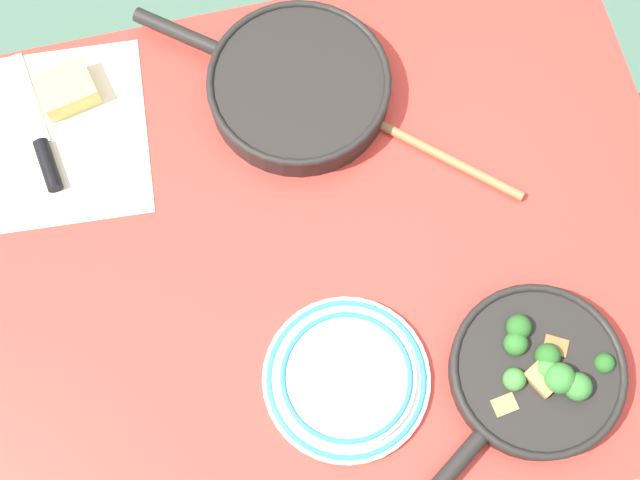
% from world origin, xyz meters
% --- Properties ---
extents(ground_plane, '(14.00, 14.00, 0.00)m').
position_xyz_m(ground_plane, '(0.00, 0.00, 0.00)').
color(ground_plane, '#476B56').
extents(dining_table_red, '(1.10, 0.86, 0.77)m').
position_xyz_m(dining_table_red, '(0.00, 0.00, 0.68)').
color(dining_table_red, red).
rests_on(dining_table_red, ground_plane).
extents(skillet_broccoli, '(0.32, 0.26, 0.07)m').
position_xyz_m(skillet_broccoli, '(0.25, -0.26, 0.80)').
color(skillet_broccoli, black).
rests_on(skillet_broccoli, dining_table_red).
extents(skillet_eggs, '(0.38, 0.34, 0.05)m').
position_xyz_m(skillet_eggs, '(0.02, 0.25, 0.80)').
color(skillet_eggs, black).
rests_on(skillet_eggs, dining_table_red).
extents(wooden_spoon, '(0.30, 0.28, 0.02)m').
position_xyz_m(wooden_spoon, '(0.15, 0.16, 0.78)').
color(wooden_spoon, '#996B42').
rests_on(wooden_spoon, dining_table_red).
extents(parchment_sheet, '(0.31, 0.32, 0.00)m').
position_xyz_m(parchment_sheet, '(-0.37, 0.27, 0.77)').
color(parchment_sheet, beige).
rests_on(parchment_sheet, dining_table_red).
extents(grater_knife, '(0.06, 0.25, 0.02)m').
position_xyz_m(grater_knife, '(-0.39, 0.26, 0.78)').
color(grater_knife, silver).
rests_on(grater_knife, dining_table_red).
extents(cheese_block, '(0.10, 0.09, 0.04)m').
position_xyz_m(cheese_block, '(-0.33, 0.33, 0.79)').
color(cheese_block, '#EACC66').
rests_on(cheese_block, dining_table_red).
extents(dinner_plate_stack, '(0.24, 0.24, 0.03)m').
position_xyz_m(dinner_plate_stack, '(-0.01, -0.21, 0.79)').
color(dinner_plate_stack, white).
rests_on(dinner_plate_stack, dining_table_red).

